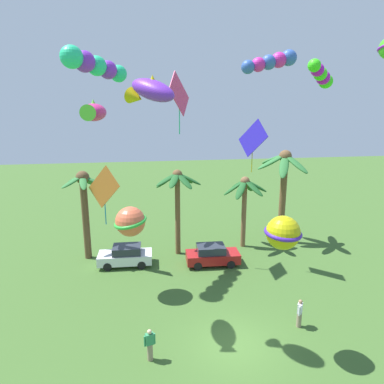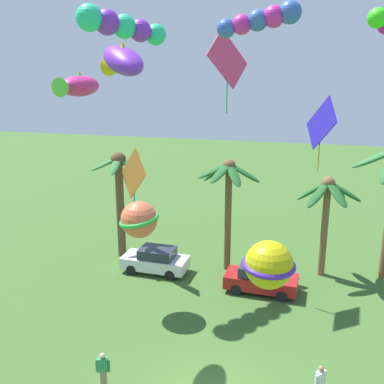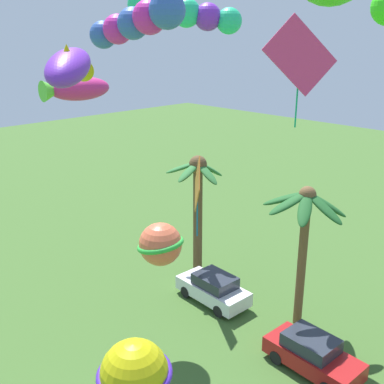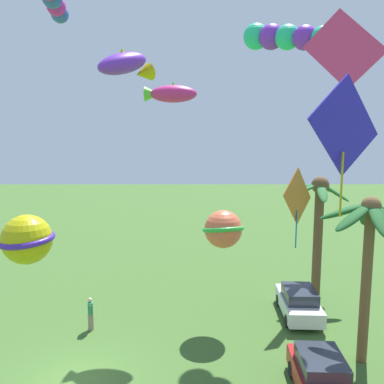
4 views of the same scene
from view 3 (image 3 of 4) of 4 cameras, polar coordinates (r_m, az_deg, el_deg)
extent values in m
cylinder|color=brown|center=(21.95, 13.29, -8.28)|extent=(0.40, 0.40, 6.42)
ellipsoid|color=#1E5623|center=(20.36, 15.88, -1.94)|extent=(1.95, 0.72, 1.15)
ellipsoid|color=#1E5623|center=(21.02, 16.17, -1.51)|extent=(1.78, 1.64, 1.28)
ellipsoid|color=#1E5623|center=(21.69, 14.28, -0.44)|extent=(1.28, 2.01, 1.09)
ellipsoid|color=#1E5623|center=(21.47, 12.41, -0.95)|extent=(1.87, 1.06, 1.39)
ellipsoid|color=#1E5623|center=(20.85, 11.29, -0.79)|extent=(2.00, 1.47, 0.96)
ellipsoid|color=#1E5623|center=(20.27, 11.74, -1.39)|extent=(1.24, 2.05, 0.97)
ellipsoid|color=#1E5623|center=(19.98, 13.63, -2.07)|extent=(1.40, 1.97, 1.11)
sphere|color=brown|center=(20.72, 13.94, -0.33)|extent=(0.76, 0.76, 0.76)
cylinder|color=brown|center=(26.11, 0.70, -3.37)|extent=(0.52, 0.52, 6.36)
ellipsoid|color=#2D7033|center=(24.52, 1.84, 2.31)|extent=(1.82, 0.81, 1.04)
ellipsoid|color=#2D7033|center=(25.59, 2.23, 2.81)|extent=(0.91, 1.76, 1.19)
ellipsoid|color=#2D7033|center=(25.97, 0.64, 3.39)|extent=(1.68, 1.59, 0.92)
ellipsoid|color=#2D7033|center=(25.20, -1.25, 3.00)|extent=(1.70, 1.60, 0.85)
ellipsoid|color=#2D7033|center=(24.47, -0.41, 2.46)|extent=(0.84, 1.87, 0.90)
sphere|color=brown|center=(25.09, 0.73, 3.38)|extent=(0.98, 0.98, 0.98)
cube|color=silver|center=(24.31, 2.56, -11.95)|extent=(3.97, 1.85, 0.70)
cube|color=#282D38|center=(23.90, 2.84, -10.78)|extent=(2.09, 1.58, 0.56)
cylinder|color=black|center=(24.77, -0.77, -12.11)|extent=(0.61, 0.20, 0.60)
cylinder|color=black|center=(25.68, 1.90, -10.91)|extent=(0.61, 0.20, 0.60)
cylinder|color=black|center=(23.27, 3.28, -14.36)|extent=(0.61, 0.20, 0.60)
cylinder|color=black|center=(24.24, 5.96, -12.96)|extent=(0.61, 0.20, 0.60)
cube|color=#A51919|center=(20.57, 14.56, -19.00)|extent=(3.97, 1.88, 0.70)
cube|color=#282D38|center=(20.26, 14.35, -17.41)|extent=(2.09, 1.59, 0.56)
cylinder|color=black|center=(20.84, 18.69, -19.93)|extent=(0.61, 0.21, 0.60)
cylinder|color=black|center=(21.80, 12.98, -17.42)|extent=(0.61, 0.21, 0.60)
cylinder|color=black|center=(20.77, 10.30, -19.28)|extent=(0.61, 0.21, 0.60)
cube|color=#E0376A|center=(18.48, 13.06, 15.96)|extent=(1.70, 2.55, 2.99)
cylinder|color=#15AA67|center=(18.62, 12.67, 10.69)|extent=(0.06, 0.06, 1.96)
sphere|color=#23D489|center=(21.27, -6.01, 21.82)|extent=(1.33, 1.33, 1.33)
sphere|color=purple|center=(21.22, -3.35, 21.46)|extent=(1.27, 1.27, 1.27)
sphere|color=#23D489|center=(21.21, -0.70, 21.06)|extent=(1.22, 1.22, 1.22)
sphere|color=purple|center=(21.23, 1.94, 20.61)|extent=(1.17, 1.17, 1.17)
sphere|color=#23D489|center=(21.30, 4.55, 20.13)|extent=(1.11, 1.11, 1.11)
sphere|color=#335AB3|center=(8.87, -3.06, 21.30)|extent=(0.66, 0.66, 0.66)
sphere|color=#D8279E|center=(9.19, -5.23, 20.52)|extent=(0.64, 0.64, 0.64)
sphere|color=#335AB3|center=(9.51, -7.23, 19.77)|extent=(0.61, 0.61, 0.61)
sphere|color=#D8279E|center=(9.85, -9.08, 19.05)|extent=(0.58, 0.58, 0.58)
sphere|color=#335AB3|center=(10.20, -10.79, 18.37)|extent=(0.56, 0.56, 0.56)
sphere|color=#BBB30F|center=(10.91, -7.05, -21.18)|extent=(1.52, 1.52, 1.52)
torus|color=#4422AB|center=(10.91, -7.05, -21.18)|extent=(2.24, 2.24, 0.33)
sphere|color=#E76641|center=(19.62, -3.88, -6.37)|extent=(1.82, 1.82, 1.82)
torus|color=green|center=(19.62, -3.88, -6.37)|extent=(2.49, 2.49, 0.61)
cube|color=#B86724|center=(22.93, 0.65, 0.89)|extent=(2.34, 2.06, 3.06)
cylinder|color=#096CA8|center=(23.52, 0.64, -3.16)|extent=(0.07, 0.07, 2.00)
ellipsoid|color=#CF2878|center=(17.65, -13.53, 12.18)|extent=(1.32, 2.39, 0.85)
cone|color=#5DD635|center=(17.21, -16.67, 11.78)|extent=(0.79, 0.79, 0.74)
cone|color=#5DD635|center=(17.61, -13.62, 13.41)|extent=(0.49, 0.49, 0.47)
ellipsoid|color=purple|center=(14.17, -14.90, 14.55)|extent=(2.58, 2.64, 1.47)
cone|color=gold|center=(15.21, -13.62, 13.79)|extent=(1.18, 1.19, 0.93)
cone|color=gold|center=(14.16, -15.04, 16.11)|extent=(0.67, 0.67, 0.48)
camera|label=1|loc=(15.66, -76.50, -1.59)|focal=32.20mm
camera|label=2|loc=(10.03, -95.19, -8.18)|focal=41.93mm
camera|label=4|loc=(11.72, 67.54, -12.51)|focal=37.39mm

